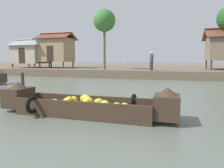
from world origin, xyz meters
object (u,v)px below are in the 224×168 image
object	(u,v)px
stilt_house_left	(31,54)
mooring_post	(23,85)
banana_boat	(85,104)
palm_tree_near	(104,21)
stilt_house_mid_left	(56,49)
vendor_person	(151,60)

from	to	relation	value
stilt_house_left	mooring_post	bearing A→B (deg)	-52.97
banana_boat	mooring_post	world-z (taller)	mooring_post
stilt_house_left	palm_tree_near	world-z (taller)	palm_tree_near
banana_boat	stilt_house_left	xyz separation A→B (m)	(-14.44, 15.96, 2.10)
stilt_house_left	mooring_post	distance (m)	17.61
stilt_house_mid_left	palm_tree_near	xyz separation A→B (m)	(6.73, -2.01, 2.55)
stilt_house_mid_left	vendor_person	size ratio (longest dim) A/B	2.53
palm_tree_near	vendor_person	distance (m)	6.23
mooring_post	banana_boat	bearing A→B (deg)	-27.03
banana_boat	palm_tree_near	size ratio (longest dim) A/B	0.91
palm_tree_near	mooring_post	world-z (taller)	palm_tree_near
vendor_person	palm_tree_near	bearing A→B (deg)	165.92
stilt_house_left	vendor_person	size ratio (longest dim) A/B	2.55
banana_boat	vendor_person	world-z (taller)	vendor_person
banana_boat	palm_tree_near	bearing A→B (deg)	106.59
palm_tree_near	vendor_person	world-z (taller)	palm_tree_near
banana_boat	mooring_post	size ratio (longest dim) A/B	4.94
stilt_house_mid_left	vendor_person	xyz separation A→B (m)	(11.51, -3.21, -1.25)
banana_boat	vendor_person	bearing A→B (deg)	87.28
stilt_house_mid_left	vendor_person	bearing A→B (deg)	-15.59
stilt_house_left	palm_tree_near	bearing A→B (deg)	-10.69
stilt_house_left	stilt_house_mid_left	size ratio (longest dim) A/B	1.01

